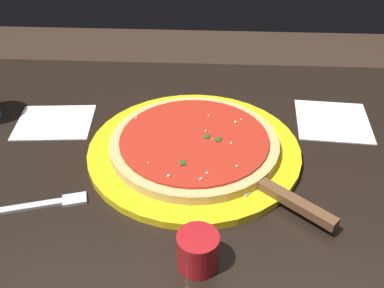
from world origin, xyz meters
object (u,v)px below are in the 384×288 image
at_px(cup_small_sauce, 198,251).
at_px(fork, 32,206).
at_px(napkin_folded_right, 333,121).
at_px(serving_plate, 192,150).
at_px(pizza, 192,143).
at_px(pizza_server, 273,191).
at_px(napkin_loose_left, 55,122).

xyz_separation_m(cup_small_sauce, fork, (-0.25, 0.09, -0.02)).
bearing_deg(cup_small_sauce, napkin_folded_right, 55.42).
height_order(serving_plate, pizza, pizza).
bearing_deg(pizza_server, serving_plate, 138.97).
relative_size(pizza_server, cup_small_sauce, 3.56).
height_order(napkin_loose_left, fork, fork).
relative_size(pizza_server, napkin_loose_left, 1.37).
height_order(pizza_server, cup_small_sauce, cup_small_sauce).
bearing_deg(pizza_server, napkin_folded_right, 58.95).
xyz_separation_m(cup_small_sauce, napkin_folded_right, (0.25, 0.36, -0.03)).
relative_size(napkin_folded_right, napkin_loose_left, 1.00).
xyz_separation_m(serving_plate, napkin_loose_left, (-0.27, 0.08, -0.01)).
bearing_deg(napkin_loose_left, pizza, -17.32).
bearing_deg(napkin_loose_left, cup_small_sauce, -48.24).
bearing_deg(pizza, pizza_server, -41.02).
relative_size(cup_small_sauce, napkin_folded_right, 0.39).
height_order(pizza, pizza_server, pizza).
distance_m(pizza_server, fork, 0.36).
distance_m(cup_small_sauce, fork, 0.27).
xyz_separation_m(pizza_server, napkin_folded_right, (0.14, 0.23, -0.02)).
xyz_separation_m(napkin_folded_right, napkin_loose_left, (-0.53, -0.03, 0.00)).
bearing_deg(fork, cup_small_sauce, -20.17).
relative_size(napkin_folded_right, fork, 0.77).
xyz_separation_m(serving_plate, fork, (-0.23, -0.15, -0.00)).
xyz_separation_m(serving_plate, cup_small_sauce, (0.02, -0.24, 0.02)).
distance_m(serving_plate, pizza, 0.02).
bearing_deg(napkin_loose_left, fork, -81.09).
relative_size(pizza, cup_small_sauce, 5.30).
relative_size(serving_plate, fork, 1.99).
height_order(serving_plate, napkin_folded_right, serving_plate).
bearing_deg(pizza_server, pizza, 138.98).
bearing_deg(pizza_server, napkin_loose_left, 153.79).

